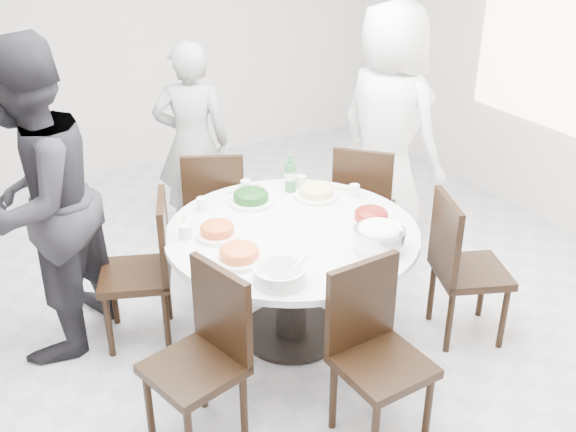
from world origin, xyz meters
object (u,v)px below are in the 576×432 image
chair_s (383,362)px  diner_middle (192,144)px  chair_nw (135,272)px  diner_left (36,204)px  chair_ne (365,202)px  rice_bowl (379,239)px  dining_table (292,284)px  soup_bowl (280,274)px  chair_sw (193,365)px  chair_se (471,268)px  diner_right (389,128)px  beverage_bottle (290,173)px  chair_n (216,208)px

chair_s → diner_middle: bearing=86.3°
chair_nw → diner_left: (-0.46, 0.20, 0.48)m
chair_ne → rice_bowl: (-0.63, -1.00, 0.34)m
diner_middle → rice_bowl: 2.00m
dining_table → rice_bowl: 0.69m
diner_middle → soup_bowl: bearing=103.0°
diner_left → chair_sw: bearing=65.2°
dining_table → chair_se: 1.10m
chair_sw → diner_left: size_ratio=0.50×
dining_table → chair_ne: 1.10m
chair_se → chair_sw: bearing=112.9°
chair_ne → chair_s: size_ratio=1.00×
chair_sw → diner_left: bearing=-174.6°
diner_middle → diner_left: (-1.30, -0.89, 0.17)m
diner_right → chair_se: bearing=153.8°
chair_s → soup_bowl: bearing=117.1°
chair_se → diner_right: (0.29, 1.28, 0.46)m
chair_s → beverage_bottle: size_ratio=3.76×
chair_se → rice_bowl: size_ratio=3.30×
chair_se → rice_bowl: chair_se is taller
chair_sw → chair_se: (1.83, 0.03, 0.00)m
chair_se → diner_left: 2.59m
dining_table → chair_s: 0.98m
chair_sw → rice_bowl: bearing=80.4°
chair_se → soup_bowl: bearing=109.4°
dining_table → chair_n: chair_n is taller
chair_sw → diner_left: (-0.44, 1.19, 0.48)m
chair_sw → diner_right: (2.12, 1.31, 0.46)m
dining_table → chair_se: bearing=-28.2°
chair_sw → rice_bowl: 1.22m
chair_nw → diner_right: 2.17m
rice_bowl → chair_ne: bearing=58.0°
chair_ne → chair_n: 1.09m
chair_ne → chair_s: (-0.97, -1.54, 0.00)m
chair_n → diner_left: diner_left is taller
diner_right → diner_middle: diner_right is taller
diner_right → diner_left: (-2.56, -0.12, 0.02)m
beverage_bottle → diner_middle: bearing=104.5°
chair_sw → soup_bowl: 0.62m
diner_middle → chair_n: bearing=106.7°
rice_bowl → beverage_bottle: (-0.05, 0.92, 0.06)m
chair_sw → rice_bowl: size_ratio=3.30×
chair_s → soup_bowl: (-0.30, 0.51, 0.32)m
diner_middle → soup_bowl: size_ratio=5.70×
chair_ne → chair_nw: size_ratio=1.00×
soup_bowl → chair_sw: bearing=-170.9°
dining_table → chair_sw: chair_sw is taller
chair_s → diner_left: bearing=125.0°
chair_n → rice_bowl: bearing=129.3°
dining_table → beverage_bottle: size_ratio=5.93×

